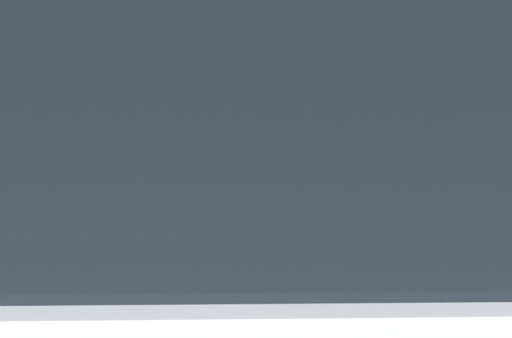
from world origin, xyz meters
name	(u,v)px	position (x,y,z in m)	size (l,w,h in m)	color
parking_meter	(370,234)	(-0.02, 0.40, 1.16)	(0.17, 0.18, 1.38)	slate
pedestrian_at_meter	(203,241)	(-0.59, 0.50, 1.13)	(0.68, 0.44, 1.71)	brown
background_railing	(298,279)	(0.00, 2.29, 0.90)	(24.06, 0.06, 1.06)	gray
backdrop_wall	(249,198)	(0.00, 5.27, 1.45)	(32.00, 0.50, 2.90)	#ADA38E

